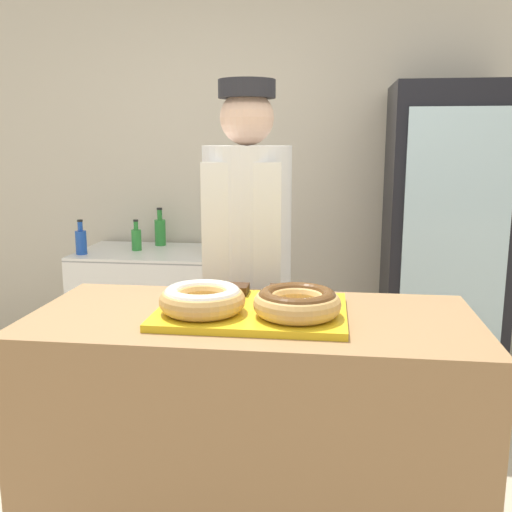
% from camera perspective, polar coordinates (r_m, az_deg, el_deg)
% --- Properties ---
extents(wall_back, '(8.00, 0.06, 2.70)m').
position_cam_1_polar(wall_back, '(3.95, 3.81, 8.96)').
color(wall_back, beige).
rests_on(wall_back, ground_plane).
extents(display_counter, '(1.49, 0.67, 0.95)m').
position_cam_1_polar(display_counter, '(2.10, -0.37, -18.30)').
color(display_counter, '#997047').
rests_on(display_counter, ground_plane).
extents(serving_tray, '(0.62, 0.46, 0.02)m').
position_cam_1_polar(serving_tray, '(1.91, -0.39, -5.54)').
color(serving_tray, yellow).
rests_on(serving_tray, display_counter).
extents(donut_light_glaze, '(0.28, 0.28, 0.08)m').
position_cam_1_polar(donut_light_glaze, '(1.85, -5.38, -4.24)').
color(donut_light_glaze, tan).
rests_on(donut_light_glaze, serving_tray).
extents(donut_chocolate_glaze, '(0.28, 0.28, 0.08)m').
position_cam_1_polar(donut_chocolate_glaze, '(1.81, 4.13, -4.58)').
color(donut_chocolate_glaze, tan).
rests_on(donut_chocolate_glaze, serving_tray).
extents(brownie_back_left, '(0.09, 0.09, 0.03)m').
position_cam_1_polar(brownie_back_left, '(2.08, -1.99, -3.33)').
color(brownie_back_left, '#382111').
rests_on(brownie_back_left, serving_tray).
extents(brownie_back_right, '(0.09, 0.09, 0.03)m').
position_cam_1_polar(brownie_back_right, '(2.06, 2.54, -3.48)').
color(brownie_back_right, '#382111').
rests_on(brownie_back_right, serving_tray).
extents(baker_person, '(0.39, 0.39, 1.77)m').
position_cam_1_polar(baker_person, '(2.55, -0.88, -1.75)').
color(baker_person, '#4C4C51').
rests_on(baker_person, ground_plane).
extents(beverage_fridge, '(0.70, 0.60, 1.85)m').
position_cam_1_polar(beverage_fridge, '(3.67, 18.31, 1.55)').
color(beverage_fridge, black).
rests_on(beverage_fridge, ground_plane).
extents(chest_freezer, '(0.98, 0.63, 0.81)m').
position_cam_1_polar(chest_freezer, '(3.90, -9.96, -5.28)').
color(chest_freezer, white).
rests_on(chest_freezer, ground_plane).
extents(bottle_green, '(0.06, 0.06, 0.20)m').
position_cam_1_polar(bottle_green, '(3.83, -11.87, 1.72)').
color(bottle_green, '#2D8C38').
rests_on(bottle_green, chest_freezer).
extents(bottle_green_b, '(0.07, 0.07, 0.26)m').
position_cam_1_polar(bottle_green_b, '(3.98, -9.56, 2.49)').
color(bottle_green_b, '#2D8C38').
rests_on(bottle_green_b, chest_freezer).
extents(bottle_blue, '(0.07, 0.07, 0.22)m').
position_cam_1_polar(bottle_blue, '(3.78, -17.09, 1.45)').
color(bottle_blue, '#1E4CB2').
rests_on(bottle_blue, chest_freezer).
extents(bottle_amber, '(0.07, 0.07, 0.19)m').
position_cam_1_polar(bottle_amber, '(3.68, -4.82, 1.49)').
color(bottle_amber, '#99661E').
rests_on(bottle_amber, chest_freezer).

